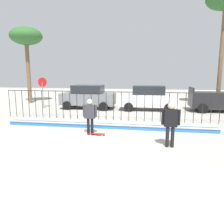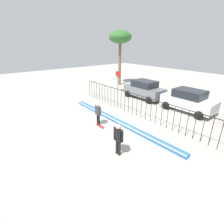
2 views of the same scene
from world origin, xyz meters
name	(u,v)px [view 1 (image 1 of 2)]	position (x,y,z in m)	size (l,w,h in m)	color
ground_plane	(103,134)	(0.00, 0.00, 0.00)	(60.00, 60.00, 0.00)	#ADA89E
bowl_coping_ledge	(107,126)	(0.00, 1.16, 0.12)	(11.00, 0.40, 0.27)	#2D6BB7
perimeter_fence	(114,103)	(0.00, 3.22, 1.08)	(14.04, 0.04, 1.75)	black
skateboarder	(90,113)	(-0.56, -0.11, 1.00)	(0.67, 0.25, 1.66)	black
skateboard	(96,134)	(-0.25, -0.20, 0.06)	(0.80, 0.20, 0.07)	#A51E19
camera_operator	(171,121)	(2.96, -1.31, 1.05)	(0.71, 0.27, 1.75)	black
parked_car_gray	(88,97)	(-2.76, 7.28, 0.97)	(4.30, 2.12, 1.90)	slate
parked_car_white	(149,98)	(2.08, 7.29, 0.97)	(4.30, 2.12, 1.90)	silver
stop_sign	(43,88)	(-6.43, 6.77, 1.62)	(0.76, 0.07, 2.50)	slate
palm_tree_short	(26,38)	(-9.21, 9.54, 6.04)	(2.93, 2.93, 7.01)	brown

